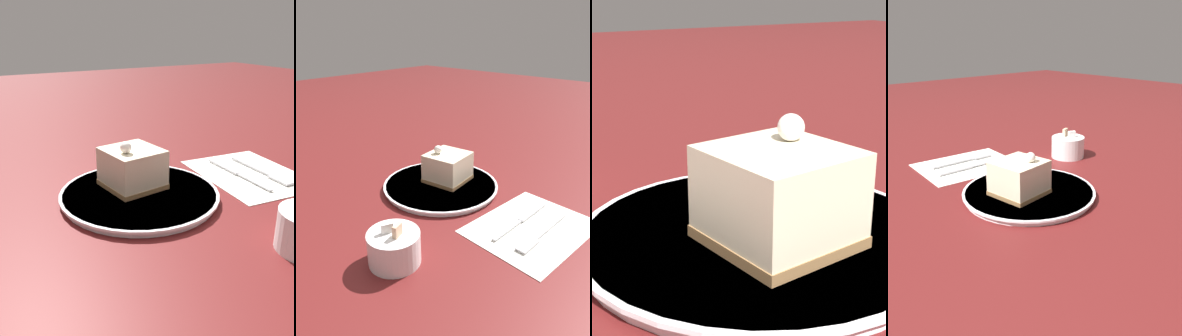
# 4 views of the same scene
# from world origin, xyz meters

# --- Properties ---
(ground_plane) EXTENTS (4.00, 4.00, 0.00)m
(ground_plane) POSITION_xyz_m (0.00, 0.00, 0.00)
(ground_plane) COLOR #5B1919
(plate) EXTENTS (0.29, 0.29, 0.01)m
(plate) POSITION_xyz_m (-0.00, -0.00, 0.01)
(plate) COLOR white
(plate) RESTS_ON ground_plane
(cake_slice) EXTENTS (0.11, 0.11, 0.09)m
(cake_slice) POSITION_xyz_m (0.00, -0.03, 0.05)
(cake_slice) COLOR olive
(cake_slice) RESTS_ON plate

